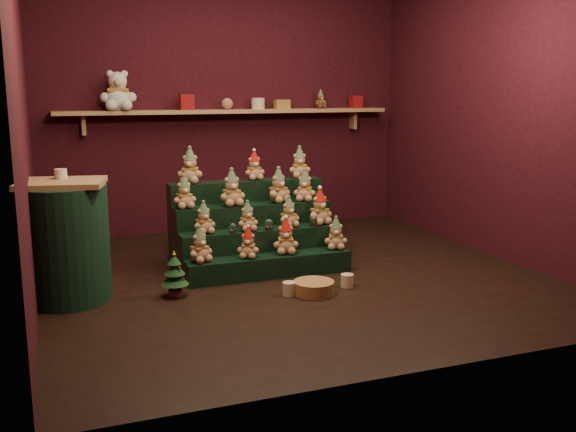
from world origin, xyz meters
name	(u,v)px	position (x,y,z in m)	size (l,w,h in m)	color
ground	(293,275)	(0.00, 0.00, 0.00)	(4.00, 4.00, 0.00)	black
back_wall	(225,102)	(0.00, 2.05, 1.40)	(4.00, 0.10, 2.80)	black
front_wall	(440,116)	(0.00, -2.05, 1.40)	(4.00, 0.10, 2.80)	black
left_wall	(15,109)	(-2.05, 0.00, 1.40)	(0.10, 4.00, 2.80)	black
right_wall	(503,104)	(2.05, 0.00, 1.40)	(0.10, 4.00, 2.80)	black
back_shelf	(230,112)	(0.00, 1.87, 1.29)	(3.60, 0.26, 0.24)	tan
riser_tier_front	(270,266)	(-0.19, 0.03, 0.09)	(1.40, 0.22, 0.18)	black
riser_tier_midfront	(261,249)	(-0.19, 0.25, 0.18)	(1.40, 0.22, 0.36)	black
riser_tier_midback	(253,234)	(-0.19, 0.47, 0.27)	(1.40, 0.22, 0.54)	black
riser_tier_back	(246,219)	(-0.19, 0.69, 0.36)	(1.40, 0.22, 0.72)	black
teddy_0	(200,244)	(-0.78, 0.04, 0.32)	(0.20, 0.18, 0.28)	tan
teddy_1	(248,243)	(-0.38, 0.02, 0.31)	(0.18, 0.16, 0.25)	tan
teddy_2	(286,236)	(-0.05, 0.05, 0.33)	(0.21, 0.19, 0.29)	tan
teddy_3	(336,233)	(0.41, 0.04, 0.32)	(0.20, 0.18, 0.27)	tan
teddy_4	(204,218)	(-0.69, 0.25, 0.49)	(0.19, 0.17, 0.26)	tan
teddy_5	(247,216)	(-0.32, 0.23, 0.48)	(0.18, 0.16, 0.25)	tan
teddy_6	(289,212)	(0.06, 0.25, 0.49)	(0.19, 0.17, 0.26)	tan
teddy_7	(320,207)	(0.35, 0.26, 0.52)	(0.22, 0.20, 0.31)	tan
teddy_8	(184,192)	(-0.80, 0.48, 0.68)	(0.20, 0.18, 0.28)	tan
teddy_9	(232,188)	(-0.39, 0.45, 0.70)	(0.22, 0.20, 0.31)	tan
teddy_10	(278,185)	(0.04, 0.47, 0.69)	(0.22, 0.20, 0.30)	tan
teddy_11	(305,186)	(0.29, 0.46, 0.68)	(0.20, 0.18, 0.28)	tan
teddy_12	(190,166)	(-0.70, 0.69, 0.87)	(0.22, 0.20, 0.31)	tan
teddy_13	(254,166)	(-0.10, 0.71, 0.85)	(0.18, 0.17, 0.26)	tan
teddy_14	(299,163)	(0.33, 0.69, 0.86)	(0.20, 0.18, 0.28)	tan
snow_globe_a	(233,228)	(-0.46, 0.19, 0.40)	(0.06, 0.06, 0.08)	black
snow_globe_b	(269,224)	(-0.15, 0.19, 0.41)	(0.07, 0.07, 0.09)	black
snow_globe_c	(314,221)	(0.27, 0.19, 0.41)	(0.07, 0.07, 0.09)	black
side_table	(66,242)	(-1.78, -0.02, 0.44)	(0.67, 0.62, 0.89)	tan
table_ornament	(61,174)	(-1.78, 0.08, 0.93)	(0.09, 0.09, 0.07)	beige
mini_christmas_tree	(175,274)	(-1.03, -0.21, 0.17)	(0.21, 0.21, 0.36)	#4A2D1A
mug_left	(289,289)	(-0.22, -0.49, 0.05)	(0.10, 0.10, 0.10)	beige
mug_right	(347,281)	(0.28, -0.46, 0.05)	(0.10, 0.10, 0.10)	beige
wicker_basket	(314,287)	(-0.03, -0.52, 0.05)	(0.31, 0.31, 0.10)	#A48142
white_bear	(118,85)	(-1.16, 1.84, 1.57)	(0.35, 0.32, 0.50)	silver
brown_bear	(321,99)	(1.04, 1.84, 1.42)	(0.14, 0.13, 0.20)	#52311B
gift_tin_red_a	(186,102)	(-0.47, 1.85, 1.40)	(0.14, 0.14, 0.16)	maroon
gift_tin_cream	(258,104)	(0.31, 1.85, 1.38)	(0.14, 0.14, 0.12)	beige
gift_tin_red_b	(356,102)	(1.48, 1.85, 1.39)	(0.12, 0.12, 0.14)	maroon
shelf_plush_ball	(227,104)	(-0.03, 1.85, 1.38)	(0.12, 0.12, 0.12)	tan
scarf_gift_box	(282,104)	(0.59, 1.85, 1.37)	(0.16, 0.10, 0.10)	orange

